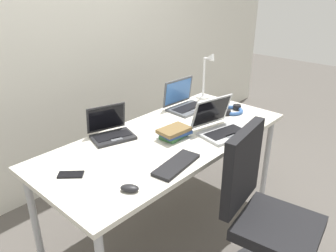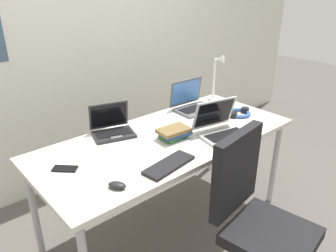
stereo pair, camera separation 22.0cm
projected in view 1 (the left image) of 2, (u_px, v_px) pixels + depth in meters
ground_plane at (168, 224)px, 2.54m from camera, size 12.00×12.00×0.00m
wall_back at (67, 34)px, 2.68m from camera, size 6.00×0.13×2.60m
desk at (168, 144)px, 2.26m from camera, size 1.80×0.80×0.74m
desk_lamp at (207, 77)px, 2.86m from camera, size 0.12×0.18×0.40m
laptop_back_left at (221, 126)px, 2.28m from camera, size 0.38×0.35×0.23m
laptop_front_right at (185, 103)px, 2.70m from camera, size 0.33×0.26×0.23m
laptop_back_right at (111, 131)px, 2.22m from camera, size 0.32×0.29×0.20m
external_keyboard at (176, 165)px, 1.89m from camera, size 0.34×0.16×0.02m
computer_mouse at (130, 188)px, 1.66m from camera, size 0.10×0.11×0.03m
cell_phone at (71, 175)px, 1.80m from camera, size 0.14×0.14×0.01m
headphones at (232, 110)px, 2.64m from camera, size 0.21×0.18×0.04m
book_stack at (174, 132)px, 2.21m from camera, size 0.23×0.17×0.07m
office_chair at (264, 225)px, 1.94m from camera, size 0.52×0.57×0.97m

